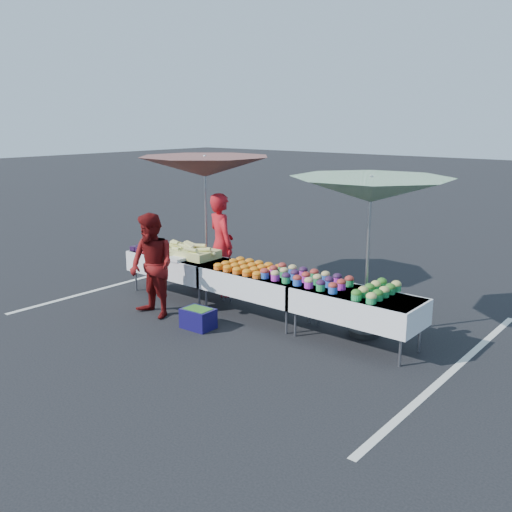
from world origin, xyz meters
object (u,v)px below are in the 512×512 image
Objects in this scene: vendor at (221,245)px; umbrella_right at (371,191)px; table_center at (256,282)px; table_right at (356,304)px; storage_bin at (198,318)px; customer at (152,266)px; umbrella_left at (205,168)px; table_left at (178,264)px.

vendor is 3.22m from umbrella_right.
table_center is 1.01× the size of vendor.
table_right is 2.39m from storage_bin.
umbrella_left is (-0.50, 1.75, 1.40)m from customer.
customer reaches higher than table_left.
table_right is at bearing -166.09° from vendor.
customer is (0.51, -1.02, 0.25)m from table_left.
umbrella_right is at bearing 30.37° from storage_bin.
umbrella_right is (3.02, 1.42, 1.28)m from customer.
vendor reaches higher than customer.
umbrella_left is (0.01, 0.73, 1.65)m from table_left.
umbrella_left is (-3.59, 0.73, 1.65)m from table_right.
table_left is 1.00× the size of table_center.
vendor is at bearing 169.78° from table_right.
umbrella_right is at bearing 6.47° from table_left.
table_left is at bearing 180.00° from table_right.
umbrella_left reaches higher than table_right.
umbrella_right is at bearing 30.03° from customer.
vendor is at bearing -18.11° from umbrella_left.
table_right is at bearing 0.00° from table_center.
customer is 0.59× the size of umbrella_right.
umbrella_left is at bearing 89.16° from table_left.
umbrella_right is at bearing 100.22° from table_right.
table_center is at bearing -179.59° from vendor.
umbrella_right reaches higher than table_center.
table_right reaches higher than storage_bin.
vendor is at bearing 177.12° from umbrella_right.
storage_bin is (-2.08, -1.35, -1.95)m from umbrella_right.
table_right is at bearing 23.10° from customer.
umbrella_left is (-0.54, 0.18, 1.32)m from vendor.
table_center is 2.54m from umbrella_left.
storage_bin is (1.44, -1.68, -2.07)m from umbrella_left.
umbrella_left reaches higher than umbrella_right.
vendor is 0.65× the size of umbrella_right.
umbrella_left is at bearing 174.71° from umbrella_right.
table_right is 3.78× the size of storage_bin.
table_center is 1.10m from storage_bin.
table_right is 4.02m from umbrella_left.
storage_bin is at bearing -110.25° from table_center.
umbrella_left reaches higher than storage_bin.
umbrella_left is at bearing 168.57° from table_right.
vendor is at bearing 156.28° from table_center.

